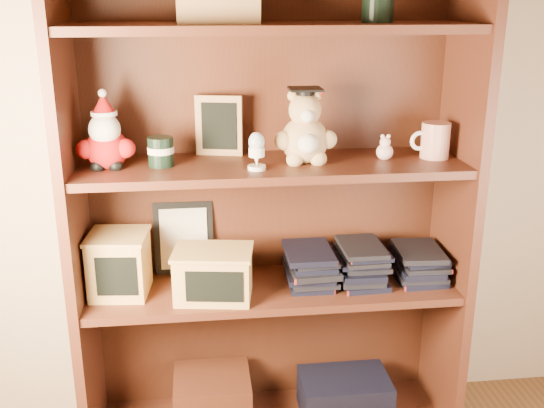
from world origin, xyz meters
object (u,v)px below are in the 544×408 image
(grad_teddy_bear, at_px, (305,134))
(treats_box, at_px, (119,264))
(bookcase, at_px, (269,212))
(teacher_mug, at_px, (434,140))

(grad_teddy_bear, relative_size, treats_box, 1.18)
(bookcase, xyz_separation_m, treats_box, (-0.47, -0.05, -0.13))
(grad_teddy_bear, height_order, teacher_mug, grad_teddy_bear)
(grad_teddy_bear, distance_m, treats_box, 0.69)
(bookcase, relative_size, grad_teddy_bear, 7.06)
(teacher_mug, distance_m, treats_box, 1.03)
(bookcase, distance_m, teacher_mug, 0.55)
(grad_teddy_bear, bearing_deg, teacher_mug, 0.98)
(grad_teddy_bear, relative_size, teacher_mug, 1.85)
(grad_teddy_bear, xyz_separation_m, teacher_mug, (0.40, 0.01, -0.03))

